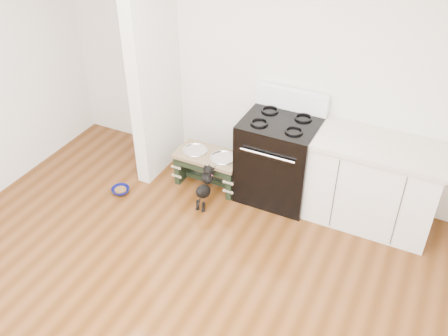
% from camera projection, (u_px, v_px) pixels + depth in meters
% --- Properties ---
extents(ground, '(5.00, 5.00, 0.00)m').
position_uv_depth(ground, '(149.00, 336.00, 3.99)').
color(ground, '#46250C').
rests_on(ground, ground).
extents(room_shell, '(5.00, 5.00, 5.00)m').
position_uv_depth(room_shell, '(126.00, 172.00, 3.05)').
color(room_shell, silver).
rests_on(room_shell, ground).
extents(partition_wall, '(0.15, 0.80, 2.70)m').
position_uv_depth(partition_wall, '(153.00, 57.00, 5.16)').
color(partition_wall, silver).
rests_on(partition_wall, ground).
extents(oven_range, '(0.76, 0.69, 1.14)m').
position_uv_depth(oven_range, '(279.00, 158.00, 5.20)').
color(oven_range, black).
rests_on(oven_range, ground).
extents(cabinet_run, '(1.24, 0.64, 0.91)m').
position_uv_depth(cabinet_run, '(373.00, 184.00, 4.88)').
color(cabinet_run, white).
rests_on(cabinet_run, ground).
extents(dog_feeder, '(0.73, 0.39, 0.41)m').
position_uv_depth(dog_feeder, '(209.00, 163.00, 5.46)').
color(dog_feeder, black).
rests_on(dog_feeder, ground).
extents(puppy, '(0.13, 0.37, 0.44)m').
position_uv_depth(puppy, '(205.00, 186.00, 5.19)').
color(puppy, black).
rests_on(puppy, ground).
extents(floor_bowl, '(0.25, 0.25, 0.06)m').
position_uv_depth(floor_bowl, '(121.00, 190.00, 5.47)').
color(floor_bowl, '#0C105A').
rests_on(floor_bowl, ground).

